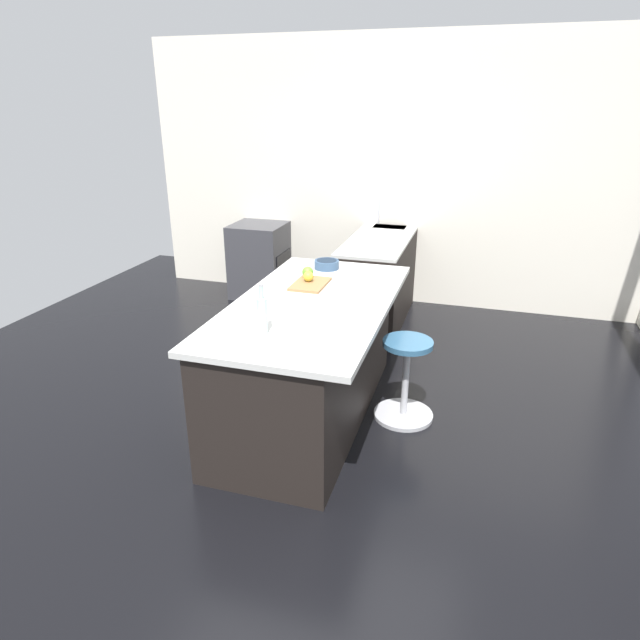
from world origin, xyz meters
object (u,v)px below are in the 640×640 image
object	(u,v)px
kitchen_island	(307,358)
fruit_bowl	(327,264)
apple_yellow	(308,276)
oven_range	(260,260)
cutting_board	(310,284)
apple_green	(308,272)
water_bottle	(262,314)
stool_by_window	(405,382)

from	to	relation	value
kitchen_island	fruit_bowl	size ratio (longest dim) A/B	10.04
kitchen_island	apple_yellow	distance (m)	0.63
oven_range	cutting_board	bearing A→B (deg)	31.99
apple_green	apple_yellow	world-z (taller)	apple_green
kitchen_island	apple_green	xyz separation A→B (m)	(-0.44, -0.14, 0.51)
oven_range	cutting_board	distance (m)	2.52
apple_yellow	cutting_board	bearing A→B (deg)	38.85
kitchen_island	water_bottle	world-z (taller)	water_bottle
stool_by_window	kitchen_island	bearing A→B (deg)	-76.70
cutting_board	apple_yellow	distance (m)	0.06
oven_range	fruit_bowl	xyz separation A→B (m)	(1.65, 1.31, 0.52)
kitchen_island	apple_green	bearing A→B (deg)	-162.89
oven_range	stool_by_window	size ratio (longest dim) A/B	1.38
stool_by_window	fruit_bowl	world-z (taller)	fruit_bowl
cutting_board	oven_range	bearing A→B (deg)	-148.01
stool_by_window	apple_green	xyz separation A→B (m)	(-0.27, -0.84, 0.68)
oven_range	fruit_bowl	distance (m)	2.17
stool_by_window	water_bottle	size ratio (longest dim) A/B	1.99
apple_yellow	fruit_bowl	world-z (taller)	apple_yellow
apple_green	oven_range	bearing A→B (deg)	-147.69
oven_range	water_bottle	world-z (taller)	water_bottle
oven_range	apple_green	distance (m)	2.41
apple_green	apple_yellow	bearing A→B (deg)	21.03
apple_green	water_bottle	size ratio (longest dim) A/B	0.28
stool_by_window	water_bottle	world-z (taller)	water_bottle
kitchen_island	cutting_board	bearing A→B (deg)	-166.33
fruit_bowl	kitchen_island	bearing A→B (deg)	5.98
apple_green	fruit_bowl	size ratio (longest dim) A/B	0.43
cutting_board	fruit_bowl	xyz separation A→B (m)	(-0.46, -0.00, 0.03)
apple_green	fruit_bowl	world-z (taller)	apple_green
apple_yellow	kitchen_island	bearing A→B (deg)	16.13
oven_range	water_bottle	bearing A→B (deg)	23.41
apple_yellow	apple_green	bearing A→B (deg)	-158.97
kitchen_island	apple_yellow	size ratio (longest dim) A/B	26.53
kitchen_island	stool_by_window	distance (m)	0.74
water_bottle	fruit_bowl	xyz separation A→B (m)	(-1.40, -0.01, -0.08)
kitchen_island	apple_green	size ratio (longest dim) A/B	23.14
oven_range	stool_by_window	world-z (taller)	oven_range
water_bottle	fruit_bowl	size ratio (longest dim) A/B	1.54
water_bottle	kitchen_island	bearing A→B (deg)	173.37
cutting_board	water_bottle	size ratio (longest dim) A/B	1.15
oven_range	kitchen_island	xyz separation A→B (m)	(2.42, 1.39, 0.03)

